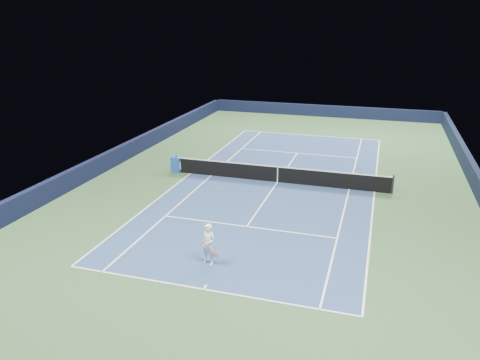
# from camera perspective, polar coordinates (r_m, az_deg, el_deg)

# --- Properties ---
(ground) EXTENTS (40.00, 40.00, 0.00)m
(ground) POSITION_cam_1_polar(r_m,az_deg,el_deg) (27.39, 4.58, -0.26)
(ground) COLOR #2C4D2A
(ground) RESTS_ON ground
(wall_far) EXTENTS (22.00, 0.35, 1.10)m
(wall_far) POSITION_cam_1_polar(r_m,az_deg,el_deg) (46.20, 10.07, 8.30)
(wall_far) COLOR black
(wall_far) RESTS_ON ground
(wall_left) EXTENTS (0.35, 40.00, 1.10)m
(wall_left) POSITION_cam_1_polar(r_m,az_deg,el_deg) (31.24, -15.17, 2.65)
(wall_left) COLOR black
(wall_left) RESTS_ON ground
(court_surface) EXTENTS (10.97, 23.77, 0.01)m
(court_surface) POSITION_cam_1_polar(r_m,az_deg,el_deg) (27.39, 4.58, -0.26)
(court_surface) COLOR navy
(court_surface) RESTS_ON ground
(baseline_far) EXTENTS (10.97, 0.08, 0.00)m
(baseline_far) POSITION_cam_1_polar(r_m,az_deg,el_deg) (38.62, 8.48, 5.42)
(baseline_far) COLOR white
(baseline_far) RESTS_ON ground
(baseline_near) EXTENTS (10.97, 0.08, 0.00)m
(baseline_near) POSITION_cam_1_polar(r_m,az_deg,el_deg) (17.08, -4.47, -13.13)
(baseline_near) COLOR white
(baseline_near) RESTS_ON ground
(sideline_doubles_right) EXTENTS (0.08, 23.77, 0.00)m
(sideline_doubles_right) POSITION_cam_1_polar(r_m,az_deg,el_deg) (26.84, 16.07, -1.39)
(sideline_doubles_right) COLOR white
(sideline_doubles_right) RESTS_ON ground
(sideline_doubles_left) EXTENTS (0.08, 23.77, 0.00)m
(sideline_doubles_left) POSITION_cam_1_polar(r_m,az_deg,el_deg) (28.98, -6.06, 0.82)
(sideline_doubles_left) COLOR white
(sideline_doubles_left) RESTS_ON ground
(sideline_singles_right) EXTENTS (0.08, 23.77, 0.00)m
(sideline_singles_right) POSITION_cam_1_polar(r_m,az_deg,el_deg) (26.88, 13.17, -1.10)
(sideline_singles_right) COLOR white
(sideline_singles_right) RESTS_ON ground
(sideline_singles_left) EXTENTS (0.08, 23.77, 0.00)m
(sideline_singles_left) POSITION_cam_1_polar(r_m,az_deg,el_deg) (28.50, -3.52, 0.57)
(sideline_singles_left) COLOR white
(sideline_singles_left) RESTS_ON ground
(service_line_far) EXTENTS (8.23, 0.08, 0.00)m
(service_line_far) POSITION_cam_1_polar(r_m,az_deg,el_deg) (33.38, 7.00, 3.28)
(service_line_far) COLOR white
(service_line_far) RESTS_ON ground
(service_line_near) EXTENTS (8.23, 0.08, 0.00)m
(service_line_near) POSITION_cam_1_polar(r_m,az_deg,el_deg) (21.64, 0.83, -5.69)
(service_line_near) COLOR white
(service_line_near) RESTS_ON ground
(center_service_line) EXTENTS (0.08, 12.80, 0.00)m
(center_service_line) POSITION_cam_1_polar(r_m,az_deg,el_deg) (27.39, 4.58, -0.25)
(center_service_line) COLOR white
(center_service_line) RESTS_ON ground
(center_mark_far) EXTENTS (0.08, 0.30, 0.00)m
(center_mark_far) POSITION_cam_1_polar(r_m,az_deg,el_deg) (38.47, 8.44, 5.36)
(center_mark_far) COLOR white
(center_mark_far) RESTS_ON ground
(center_mark_near) EXTENTS (0.08, 0.30, 0.00)m
(center_mark_near) POSITION_cam_1_polar(r_m,az_deg,el_deg) (17.20, -4.28, -12.88)
(center_mark_near) COLOR white
(center_mark_near) RESTS_ON ground
(tennis_net) EXTENTS (12.90, 0.10, 1.07)m
(tennis_net) POSITION_cam_1_polar(r_m,az_deg,el_deg) (27.23, 4.61, 0.74)
(tennis_net) COLOR black
(tennis_net) RESTS_ON ground
(sponsor_cube) EXTENTS (0.67, 0.62, 0.97)m
(sponsor_cube) POSITION_cam_1_polar(r_m,az_deg,el_deg) (29.26, -7.67, 1.92)
(sponsor_cube) COLOR #1C4DA9
(sponsor_cube) RESTS_ON ground
(tennis_player) EXTENTS (0.81, 1.30, 2.85)m
(tennis_player) POSITION_cam_1_polar(r_m,az_deg,el_deg) (18.26, -3.87, -7.83)
(tennis_player) COLOR white
(tennis_player) RESTS_ON ground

